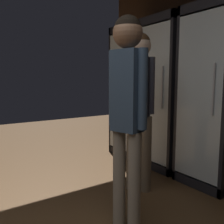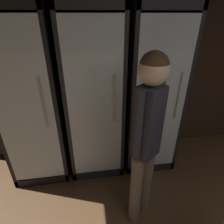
{
  "view_description": "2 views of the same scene",
  "coord_description": "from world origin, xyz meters",
  "px_view_note": "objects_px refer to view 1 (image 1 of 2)",
  "views": [
    {
      "loc": [
        0.9,
        0.22,
        1.16
      ],
      "look_at": [
        -2.19,
        2.3,
        0.68
      ],
      "focal_mm": 39.92,
      "sensor_mm": 36.0,
      "label": 1
    },
    {
      "loc": [
        -1.48,
        0.73,
        1.82
      ],
      "look_at": [
        -1.19,
        2.65,
        0.78
      ],
      "focal_mm": 29.51,
      "sensor_mm": 36.0,
      "label": 2
    }
  ],
  "objects_px": {
    "shopper_near": "(140,95)",
    "shopper_far": "(127,98)",
    "cooler_far_left": "(138,94)",
    "cooler_center": "(217,99)",
    "cooler_left": "(171,96)"
  },
  "relations": [
    {
      "from": "cooler_left",
      "to": "shopper_near",
      "type": "xyz_separation_m",
      "value": [
        0.36,
        -0.86,
        0.05
      ]
    },
    {
      "from": "cooler_center",
      "to": "cooler_far_left",
      "type": "bearing_deg",
      "value": 179.98
    },
    {
      "from": "cooler_far_left",
      "to": "shopper_near",
      "type": "distance_m",
      "value": 1.35
    },
    {
      "from": "cooler_left",
      "to": "cooler_center",
      "type": "height_order",
      "value": "same"
    },
    {
      "from": "cooler_far_left",
      "to": "cooler_center",
      "type": "bearing_deg",
      "value": -0.02
    },
    {
      "from": "cooler_left",
      "to": "shopper_near",
      "type": "bearing_deg",
      "value": -67.0
    },
    {
      "from": "shopper_near",
      "to": "shopper_far",
      "type": "height_order",
      "value": "shopper_near"
    },
    {
      "from": "cooler_far_left",
      "to": "shopper_near",
      "type": "xyz_separation_m",
      "value": [
        1.04,
        -0.86,
        0.06
      ]
    },
    {
      "from": "cooler_left",
      "to": "cooler_center",
      "type": "distance_m",
      "value": 0.68
    },
    {
      "from": "cooler_left",
      "to": "cooler_center",
      "type": "bearing_deg",
      "value": -0.13
    },
    {
      "from": "cooler_left",
      "to": "shopper_near",
      "type": "relative_size",
      "value": 1.2
    },
    {
      "from": "cooler_center",
      "to": "shopper_far",
      "type": "relative_size",
      "value": 1.21
    },
    {
      "from": "shopper_near",
      "to": "shopper_far",
      "type": "distance_m",
      "value": 0.73
    },
    {
      "from": "cooler_left",
      "to": "shopper_far",
      "type": "height_order",
      "value": "cooler_left"
    },
    {
      "from": "cooler_center",
      "to": "shopper_far",
      "type": "distance_m",
      "value": 1.41
    }
  ]
}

